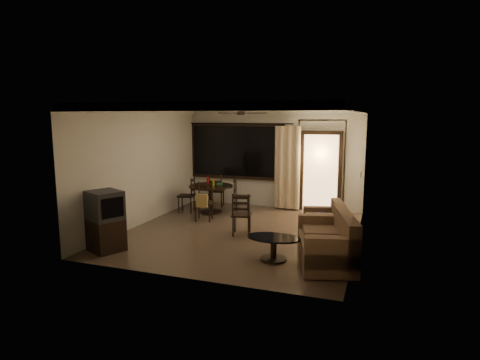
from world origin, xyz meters
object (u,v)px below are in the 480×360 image
at_px(dining_table, 211,191).
at_px(dining_chair_east, 242,203).
at_px(dining_chair_west, 187,202).
at_px(dining_chair_north, 217,196).
at_px(side_chair, 241,222).
at_px(coffee_table, 274,245).
at_px(dining_chair_south, 204,208).
at_px(armchair, 325,224).
at_px(sofa, 329,244).
at_px(tv_cabinet, 106,221).

height_order(dining_table, dining_chair_east, dining_table).
distance_m(dining_chair_west, dining_chair_north, 1.06).
xyz_separation_m(dining_chair_east, side_chair, (0.65, -1.86, -0.00)).
height_order(dining_chair_north, coffee_table, dining_chair_north).
relative_size(dining_chair_south, armchair, 0.98).
bearing_deg(dining_chair_west, side_chair, 42.51).
bearing_deg(sofa, dining_table, 126.32).
bearing_deg(dining_chair_south, dining_chair_north, 90.02).
bearing_deg(dining_chair_north, dining_chair_south, 90.02).
distance_m(armchair, side_chair, 1.81).
bearing_deg(tv_cabinet, dining_table, 104.42).
bearing_deg(dining_chair_north, side_chair, 111.77).
bearing_deg(coffee_table, dining_chair_west, 138.56).
relative_size(tv_cabinet, coffee_table, 1.20).
bearing_deg(dining_table, sofa, -38.60).
height_order(dining_chair_east, side_chair, dining_chair_east).
bearing_deg(dining_chair_west, dining_chair_north, 141.00).
height_order(dining_chair_west, dining_chair_east, same).
bearing_deg(armchair, dining_table, 141.77).
relative_size(armchair, coffee_table, 0.99).
distance_m(dining_chair_south, sofa, 3.86).
height_order(dining_table, armchair, dining_table).
xyz_separation_m(dining_chair_north, coffee_table, (2.70, -3.75, 0.01)).
xyz_separation_m(dining_table, dining_chair_south, (0.17, -0.84, -0.28)).
xyz_separation_m(tv_cabinet, sofa, (4.16, 0.76, -0.24)).
bearing_deg(dining_chair_east, sofa, -149.60).
distance_m(dining_chair_north, coffee_table, 4.62).
distance_m(dining_table, armchair, 3.53).
bearing_deg(sofa, coffee_table, 175.57).
relative_size(dining_table, coffee_table, 1.21).
xyz_separation_m(coffee_table, side_chair, (-1.07, 1.29, -0.01)).
xyz_separation_m(dining_table, dining_chair_east, (0.82, 0.17, -0.30)).
xyz_separation_m(dining_chair_north, sofa, (3.67, -3.56, 0.07)).
distance_m(sofa, coffee_table, 0.99).
bearing_deg(coffee_table, sofa, 10.65).
relative_size(dining_table, dining_chair_west, 1.25).
relative_size(dining_table, dining_chair_east, 1.25).
relative_size(armchair, side_chair, 1.03).
bearing_deg(side_chair, coffee_table, 116.23).
height_order(dining_table, tv_cabinet, tv_cabinet).
relative_size(dining_chair_north, coffee_table, 0.97).
distance_m(dining_chair_west, dining_chair_south, 1.06).
xyz_separation_m(dining_table, armchair, (3.25, -1.36, -0.26)).
bearing_deg(dining_chair_west, sofa, 45.91).
relative_size(dining_chair_south, coffee_table, 0.97).
bearing_deg(dining_chair_south, armchair, -21.43).
bearing_deg(dining_chair_south, dining_chair_east, 45.70).
xyz_separation_m(dining_chair_south, side_chair, (1.29, -0.85, -0.02)).
bearing_deg(sofa, dining_chair_east, 117.09).
bearing_deg(dining_chair_east, dining_chair_south, 135.70).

